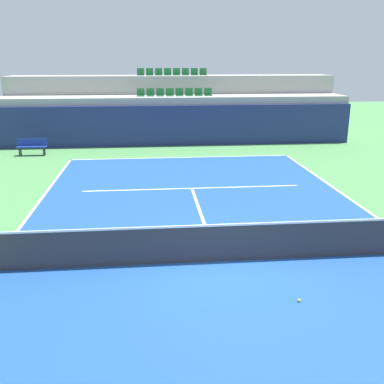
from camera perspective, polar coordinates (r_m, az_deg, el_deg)
The scene contains 13 objects.
ground_plane at distance 11.02m, azimuth 3.29°, elevation -8.94°, with size 80.00×80.00×0.00m, color #4C8C4C.
court_surface at distance 11.02m, azimuth 3.29°, elevation -8.91°, with size 11.00×24.00×0.01m, color #1E4C99.
baseline_far at distance 22.32m, azimuth -1.42°, elevation 4.47°, with size 11.00×0.10×0.00m, color white.
service_line_far at distance 16.96m, azimuth -0.02°, elevation 0.48°, with size 8.26×0.10×0.00m, color white.
centre_service_line at distance 13.94m, azimuth 1.27°, elevation -3.21°, with size 0.10×6.40×0.00m, color white.
back_wall at distance 25.37m, azimuth -2.00°, elevation 8.53°, with size 20.21×0.30×2.27m, color navy.
stands_tier_lower at distance 26.68m, azimuth -2.20°, elevation 9.39°, with size 20.21×2.40×2.68m, color #9E9E99.
stands_tier_upper at distance 29.00m, azimuth -2.51°, elevation 11.06°, with size 20.21×2.40×3.77m, color #9E9E99.
seating_row_lower at distance 26.63m, azimuth -2.25°, elevation 12.54°, with size 4.41×0.44×0.44m.
seating_row_upper at distance 28.96m, azimuth -2.57°, elevation 15.03°, with size 4.41×0.44×0.44m.
tennis_net at distance 10.81m, azimuth 3.33°, elevation -6.51°, with size 11.08×0.08×1.07m.
player_bench at distance 24.26m, azimuth -19.92°, elevation 5.66°, with size 1.50×0.40×0.85m.
tennis_ball_0 at distance 9.57m, azimuth 13.63°, elevation -13.40°, with size 0.07×0.07×0.07m, color #CCE033.
Camera 1 is at (-1.60, -9.80, 4.78)m, focal length 41.42 mm.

